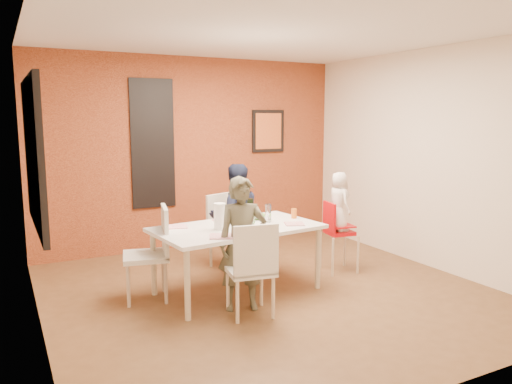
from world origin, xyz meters
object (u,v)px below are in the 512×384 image
dining_table (237,232)px  paper_towel_roll (220,216)px  high_chair (337,230)px  toddler (339,202)px  child_far (235,218)px  wine_bottle (250,210)px  child_near (242,244)px  chair_near (252,265)px  chair_far (226,226)px  chair_left (154,248)px

dining_table → paper_towel_roll: (-0.22, -0.05, 0.20)m
high_chair → toddler: toddler is taller
child_far → high_chair: bearing=162.6°
child_far → dining_table: bearing=78.5°
child_far → paper_towel_roll: (-0.53, -0.74, 0.20)m
toddler → wine_bottle: 1.17m
child_near → child_far: bearing=85.0°
paper_towel_roll → dining_table: bearing=12.0°
high_chair → child_far: size_ratio=0.65×
dining_table → chair_near: bearing=-104.0°
wine_bottle → paper_towel_roll: size_ratio=0.96×
chair_near → child_far: (0.48, 1.40, 0.15)m
dining_table → child_far: 0.76m
chair_far → toddler: (1.11, -0.85, 0.35)m
chair_near → child_near: size_ratio=0.70×
chair_far → paper_towel_roll: 1.15m
chair_left → child_far: 1.26m
chair_far → high_chair: chair_far is taller
toddler → chair_far: bearing=55.1°
toddler → chair_left: bearing=89.4°
dining_table → child_far: size_ratio=1.39×
high_chair → toddler: bearing=-99.0°
child_near → child_far: 1.25m
chair_left → toddler: (2.24, -0.12, 0.32)m
chair_left → toddler: size_ratio=1.35×
chair_far → paper_towel_roll: paper_towel_roll is taller
chair_left → high_chair: (2.22, -0.11, -0.02)m
dining_table → child_far: bearing=66.2°
toddler → paper_towel_roll: toddler is taller
chair_near → child_far: child_far is taller
chair_far → child_far: (0.03, -0.24, 0.15)m
dining_table → chair_far: (0.28, 0.93, -0.15)m
chair_near → chair_left: chair_left is taller
dining_table → toddler: (1.39, 0.08, 0.21)m
child_near → toddler: size_ratio=1.83×
dining_table → child_far: (0.31, 0.69, 0.00)m
chair_left → child_far: bearing=125.8°
chair_left → high_chair: bearing=99.8°
chair_near → chair_left: bearing=-43.9°
high_chair → toddler: size_ratio=1.21×
high_chair → wine_bottle: 1.20m
chair_left → paper_towel_roll: bearing=81.1°
chair_near → child_near: 0.28m
dining_table → chair_left: chair_left is taller
child_near → chair_far: bearing=89.5°
chair_far → chair_left: 1.34m
child_near → wine_bottle: 0.73m
child_near → paper_towel_roll: bearing=114.8°
chair_near → paper_towel_roll: 0.74m
chair_far → high_chair: (1.09, -0.84, 0.01)m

